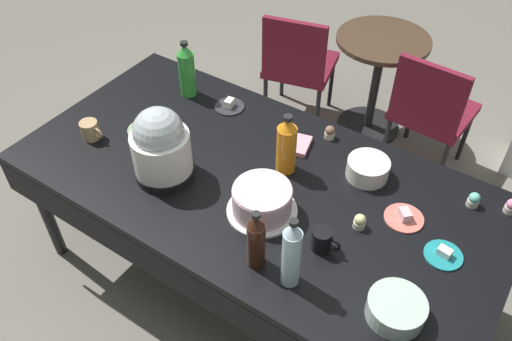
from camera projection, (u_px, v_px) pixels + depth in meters
ground at (256, 276)px, 2.85m from camera, size 9.00×9.00×0.00m
potluck_table at (256, 188)px, 2.38m from camera, size 2.20×1.10×0.75m
frosted_layer_cake at (262, 201)px, 2.15m from camera, size 0.30×0.30×0.13m
slow_cooker at (161, 146)px, 2.24m from camera, size 0.27×0.27×0.35m
glass_salad_bowl at (396, 309)px, 1.81m from camera, size 0.21×0.21×0.08m
ceramic_snack_bowl at (368, 169)px, 2.32m from camera, size 0.19×0.19×0.09m
dessert_plate_sage at (144, 129)px, 2.57m from camera, size 0.17×0.17×0.05m
dessert_plate_teal at (444, 254)px, 2.02m from camera, size 0.15×0.15×0.04m
dessert_plate_charcoal at (229, 106)px, 2.71m from camera, size 0.16×0.16×0.05m
dessert_plate_coral at (404, 217)px, 2.16m from camera, size 0.16×0.16×0.05m
cupcake_berry at (474, 200)px, 2.20m from camera, size 0.05×0.05×0.07m
cupcake_mint at (330, 132)px, 2.52m from camera, size 0.05×0.05×0.07m
cupcake_lemon at (511, 206)px, 2.17m from camera, size 0.05×0.05×0.07m
cupcake_rose at (360, 222)px, 2.11m from camera, size 0.05×0.05×0.07m
soda_bottle_lime_soda at (187, 70)px, 2.71m from camera, size 0.09×0.09×0.31m
soda_bottle_cola at (256, 241)px, 1.91m from camera, size 0.07×0.07×0.28m
soda_bottle_orange_juice at (286, 145)px, 2.29m from camera, size 0.09×0.09×0.30m
soda_bottle_water at (291, 254)px, 1.84m from camera, size 0.07×0.07×0.34m
coffee_mug_tan at (90, 130)px, 2.51m from camera, size 0.13×0.09×0.09m
coffee_mug_black at (322, 240)px, 2.02m from camera, size 0.12×0.08×0.10m
paper_napkin_stack at (295, 144)px, 2.49m from camera, size 0.17×0.17×0.02m
maroon_chair_left at (298, 62)px, 3.51m from camera, size 0.53×0.53×0.85m
maroon_chair_right at (431, 108)px, 3.14m from camera, size 0.47×0.47×0.85m
round_cafe_table at (378, 68)px, 3.45m from camera, size 0.60×0.60×0.72m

